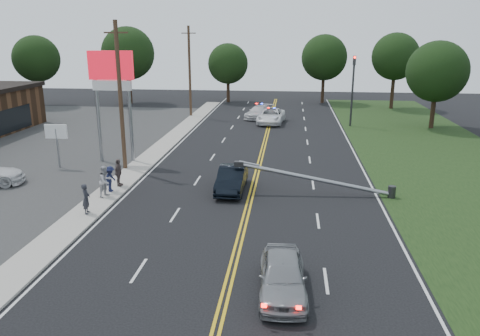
# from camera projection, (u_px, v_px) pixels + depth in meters

# --- Properties ---
(ground) EXTENTS (120.00, 120.00, 0.00)m
(ground) POSITION_uv_depth(u_px,v_px,m) (236.00, 253.00, 20.23)
(ground) COLOR black
(ground) RESTS_ON ground
(sidewalk) EXTENTS (1.80, 70.00, 0.12)m
(sidewalk) POSITION_uv_depth(u_px,v_px,m) (127.00, 177.00, 30.64)
(sidewalk) COLOR #A6A096
(sidewalk) RESTS_ON ground
(grass_verge) EXTENTS (12.00, 80.00, 0.01)m
(grass_verge) POSITION_uv_depth(u_px,v_px,m) (476.00, 190.00, 28.38)
(grass_verge) COLOR black
(grass_verge) RESTS_ON ground
(centerline_yellow) EXTENTS (0.36, 80.00, 0.00)m
(centerline_yellow) POSITION_uv_depth(u_px,v_px,m) (254.00, 182.00, 29.78)
(centerline_yellow) COLOR gold
(centerline_yellow) RESTS_ON ground
(pylon_sign) EXTENTS (3.20, 0.35, 8.00)m
(pylon_sign) POSITION_uv_depth(u_px,v_px,m) (112.00, 80.00, 33.04)
(pylon_sign) COLOR gray
(pylon_sign) RESTS_ON ground
(small_sign) EXTENTS (1.60, 0.14, 3.10)m
(small_sign) POSITION_uv_depth(u_px,v_px,m) (56.00, 135.00, 32.50)
(small_sign) COLOR gray
(small_sign) RESTS_ON ground
(traffic_signal) EXTENTS (0.28, 0.41, 7.05)m
(traffic_signal) POSITION_uv_depth(u_px,v_px,m) (353.00, 85.00, 46.86)
(traffic_signal) COLOR #2D2D30
(traffic_signal) RESTS_ON ground
(fallen_streetlight) EXTENTS (9.36, 0.44, 1.91)m
(fallen_streetlight) POSITION_uv_depth(u_px,v_px,m) (324.00, 180.00, 27.18)
(fallen_streetlight) COLOR #2D2D30
(fallen_streetlight) RESTS_ON ground
(utility_pole_mid) EXTENTS (1.60, 0.28, 10.00)m
(utility_pole_mid) POSITION_uv_depth(u_px,v_px,m) (120.00, 97.00, 31.24)
(utility_pole_mid) COLOR #382619
(utility_pole_mid) RESTS_ON ground
(utility_pole_far) EXTENTS (1.60, 0.28, 10.00)m
(utility_pole_far) POSITION_uv_depth(u_px,v_px,m) (190.00, 71.00, 52.26)
(utility_pole_far) COLOR #382619
(utility_pole_far) RESTS_ON ground
(tree_4) EXTENTS (5.87, 5.87, 8.99)m
(tree_4) POSITION_uv_depth(u_px,v_px,m) (36.00, 59.00, 59.93)
(tree_4) COLOR black
(tree_4) RESTS_ON ground
(tree_5) EXTENTS (6.93, 6.93, 10.12)m
(tree_5) POSITION_uv_depth(u_px,v_px,m) (128.00, 53.00, 61.70)
(tree_5) COLOR black
(tree_5) RESTS_ON ground
(tree_6) EXTENTS (5.45, 5.45, 7.95)m
(tree_6) POSITION_uv_depth(u_px,v_px,m) (228.00, 64.00, 63.67)
(tree_6) COLOR black
(tree_6) RESTS_ON ground
(tree_7) EXTENTS (6.09, 6.09, 9.12)m
(tree_7) POSITION_uv_depth(u_px,v_px,m) (324.00, 58.00, 62.75)
(tree_7) COLOR black
(tree_7) RESTS_ON ground
(tree_8) EXTENTS (5.77, 5.77, 9.33)m
(tree_8) POSITION_uv_depth(u_px,v_px,m) (395.00, 57.00, 57.63)
(tree_8) COLOR black
(tree_8) RESTS_ON ground
(tree_9) EXTENTS (5.91, 5.91, 8.55)m
(tree_9) POSITION_uv_depth(u_px,v_px,m) (437.00, 72.00, 45.52)
(tree_9) COLOR black
(tree_9) RESTS_ON ground
(crashed_sedan) EXTENTS (1.58, 4.46, 1.47)m
(crashed_sedan) POSITION_uv_depth(u_px,v_px,m) (232.00, 179.00, 28.06)
(crashed_sedan) COLOR black
(crashed_sedan) RESTS_ON ground
(waiting_sedan) EXTENTS (1.90, 4.31, 1.44)m
(waiting_sedan) POSITION_uv_depth(u_px,v_px,m) (283.00, 276.00, 16.86)
(waiting_sedan) COLOR gray
(waiting_sedan) RESTS_ON ground
(emergency_a) EXTENTS (3.04, 5.66, 1.51)m
(emergency_a) POSITION_uv_depth(u_px,v_px,m) (271.00, 116.00, 49.35)
(emergency_a) COLOR white
(emergency_a) RESTS_ON ground
(emergency_b) EXTENTS (3.49, 5.15, 1.39)m
(emergency_b) POSITION_uv_depth(u_px,v_px,m) (259.00, 112.00, 52.31)
(emergency_b) COLOR silver
(emergency_b) RESTS_ON ground
(bystander_a) EXTENTS (0.48, 0.64, 1.59)m
(bystander_a) POSITION_uv_depth(u_px,v_px,m) (86.00, 199.00, 24.14)
(bystander_a) COLOR #26262E
(bystander_a) RESTS_ON sidewalk
(bystander_b) EXTENTS (0.94, 1.06, 1.82)m
(bystander_b) POSITION_uv_depth(u_px,v_px,m) (105.00, 181.00, 26.68)
(bystander_b) COLOR #AAA9AE
(bystander_b) RESTS_ON sidewalk
(bystander_c) EXTENTS (0.66, 1.04, 1.53)m
(bystander_c) POSITION_uv_depth(u_px,v_px,m) (110.00, 179.00, 27.56)
(bystander_c) COLOR #171C3B
(bystander_c) RESTS_ON sidewalk
(bystander_d) EXTENTS (0.45, 1.01, 1.70)m
(bystander_d) POSITION_uv_depth(u_px,v_px,m) (118.00, 172.00, 28.54)
(bystander_d) COLOR #554644
(bystander_d) RESTS_ON sidewalk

